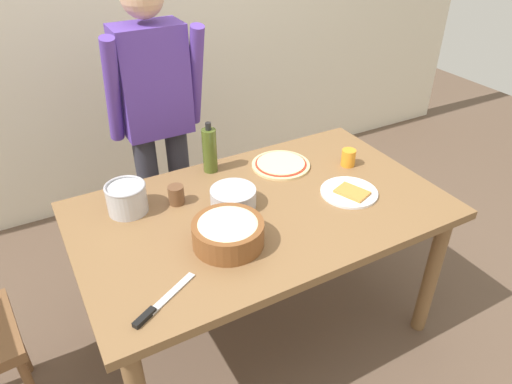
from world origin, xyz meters
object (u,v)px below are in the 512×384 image
object	(u,v)px
cup_orange	(348,158)
cup_small_brown	(176,195)
steel_pot	(127,198)
pizza_raw_on_board	(281,164)
mixing_bowl_steel	(233,197)
olive_oil_bottle	(210,150)
person_cook	(157,116)
plate_with_slice	(350,192)
chef_knife	(158,306)
popcorn_bowl	(228,231)
dining_table	(261,224)

from	to	relation	value
cup_orange	cup_small_brown	distance (m)	0.88
steel_pot	pizza_raw_on_board	bearing A→B (deg)	0.78
mixing_bowl_steel	cup_small_brown	world-z (taller)	cup_small_brown
olive_oil_bottle	person_cook	bearing A→B (deg)	110.15
plate_with_slice	chef_knife	world-z (taller)	plate_with_slice
popcorn_bowl	pizza_raw_on_board	bearing A→B (deg)	40.17
dining_table	steel_pot	world-z (taller)	steel_pot
pizza_raw_on_board	chef_knife	distance (m)	1.04
dining_table	chef_knife	world-z (taller)	chef_knife
olive_oil_bottle	steel_pot	xyz separation A→B (m)	(-0.45, -0.14, -0.05)
pizza_raw_on_board	person_cook	bearing A→B (deg)	132.85
popcorn_bowl	chef_knife	bearing A→B (deg)	-152.54
cup_small_brown	popcorn_bowl	bearing A→B (deg)	-78.53
plate_with_slice	olive_oil_bottle	xyz separation A→B (m)	(-0.47, 0.50, 0.11)
steel_pot	chef_knife	size ratio (longest dim) A/B	0.65
pizza_raw_on_board	olive_oil_bottle	world-z (taller)	olive_oil_bottle
mixing_bowl_steel	olive_oil_bottle	distance (m)	0.33
cup_orange	plate_with_slice	bearing A→B (deg)	-126.41
dining_table	person_cook	bearing A→B (deg)	104.45
mixing_bowl_steel	chef_knife	world-z (taller)	mixing_bowl_steel
plate_with_slice	steel_pot	xyz separation A→B (m)	(-0.92, 0.36, 0.06)
dining_table	person_cook	world-z (taller)	person_cook
dining_table	popcorn_bowl	world-z (taller)	popcorn_bowl
person_cook	popcorn_bowl	size ratio (longest dim) A/B	5.79
popcorn_bowl	mixing_bowl_steel	xyz separation A→B (m)	(0.14, 0.23, -0.02)
mixing_bowl_steel	cup_orange	distance (m)	0.66
plate_with_slice	cup_orange	world-z (taller)	cup_orange
mixing_bowl_steel	steel_pot	world-z (taller)	steel_pot
plate_with_slice	olive_oil_bottle	bearing A→B (deg)	133.07
person_cook	cup_small_brown	size ratio (longest dim) A/B	19.06
person_cook	steel_pot	xyz separation A→B (m)	(-0.32, -0.50, -0.11)
cup_small_brown	chef_knife	distance (m)	0.61
dining_table	mixing_bowl_steel	xyz separation A→B (m)	(-0.10, 0.07, 0.13)
plate_with_slice	popcorn_bowl	world-z (taller)	popcorn_bowl
popcorn_bowl	cup_small_brown	world-z (taller)	popcorn_bowl
plate_with_slice	cup_orange	distance (m)	0.27
cup_small_brown	person_cook	bearing A→B (deg)	78.06
dining_table	plate_with_slice	xyz separation A→B (m)	(0.40, -0.10, 0.10)
pizza_raw_on_board	popcorn_bowl	bearing A→B (deg)	-139.83
plate_with_slice	cup_orange	xyz separation A→B (m)	(0.16, 0.21, 0.03)
olive_oil_bottle	cup_small_brown	distance (m)	0.32
pizza_raw_on_board	cup_orange	world-z (taller)	cup_orange
pizza_raw_on_board	cup_orange	distance (m)	0.34
mixing_bowl_steel	steel_pot	bearing A→B (deg)	156.42
dining_table	mixing_bowl_steel	world-z (taller)	mixing_bowl_steel
plate_with_slice	chef_knife	distance (m)	1.02
dining_table	cup_small_brown	xyz separation A→B (m)	(-0.31, 0.21, 0.13)
plate_with_slice	steel_pot	distance (m)	0.99
person_cook	olive_oil_bottle	xyz separation A→B (m)	(0.13, -0.36, -0.07)
plate_with_slice	chef_knife	bearing A→B (deg)	-166.59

